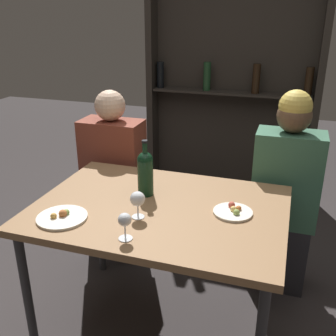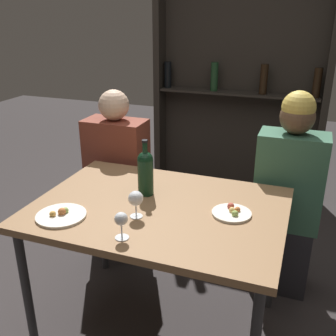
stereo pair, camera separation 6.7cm
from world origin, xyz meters
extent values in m
plane|color=#332D2D|center=(0.00, 0.00, 0.00)|extent=(10.00, 10.00, 0.00)
cube|color=olive|center=(0.00, 0.00, 0.74)|extent=(1.22, 0.88, 0.04)
cylinder|color=#2D2D30|center=(-0.55, -0.38, 0.36)|extent=(0.04, 0.04, 0.73)
cylinder|color=#2D2D30|center=(-0.55, 0.38, 0.36)|extent=(0.04, 0.04, 0.73)
cylinder|color=#2D2D30|center=(0.55, 0.38, 0.36)|extent=(0.04, 0.04, 0.73)
cube|color=#28231E|center=(0.00, 2.06, 1.09)|extent=(1.51, 0.02, 2.18)
cube|color=#28231E|center=(-0.76, 1.96, 1.09)|extent=(0.06, 0.18, 2.18)
cube|color=#28231E|center=(0.76, 1.96, 1.09)|extent=(0.06, 0.18, 2.18)
cube|color=#28231E|center=(0.00, 1.96, 0.95)|extent=(1.43, 0.18, 0.02)
cylinder|color=black|center=(-0.67, 1.97, 1.08)|extent=(0.07, 0.07, 0.24)
cylinder|color=#19381E|center=(-0.22, 1.96, 1.09)|extent=(0.07, 0.07, 0.26)
cylinder|color=black|center=(0.23, 1.96, 1.09)|extent=(0.07, 0.07, 0.26)
cylinder|color=black|center=(0.67, 1.95, 1.08)|extent=(0.07, 0.07, 0.25)
cylinder|color=black|center=(-0.11, 0.10, 0.86)|extent=(0.08, 0.08, 0.19)
sphere|color=black|center=(-0.11, 0.10, 0.95)|extent=(0.08, 0.08, 0.08)
cylinder|color=black|center=(-0.11, 0.10, 1.00)|extent=(0.03, 0.03, 0.09)
cylinder|color=black|center=(-0.11, 0.10, 1.05)|extent=(0.03, 0.03, 0.01)
cylinder|color=silver|center=(-0.04, -0.33, 0.76)|extent=(0.06, 0.06, 0.00)
cylinder|color=silver|center=(-0.04, -0.33, 0.80)|extent=(0.01, 0.01, 0.07)
sphere|color=silver|center=(-0.04, -0.33, 0.85)|extent=(0.06, 0.06, 0.06)
cylinder|color=silver|center=(-0.06, -0.14, 0.76)|extent=(0.06, 0.06, 0.00)
cylinder|color=silver|center=(-0.06, -0.14, 0.80)|extent=(0.01, 0.01, 0.07)
sphere|color=silver|center=(-0.06, -0.14, 0.86)|extent=(0.07, 0.07, 0.07)
cylinder|color=silver|center=(-0.39, -0.26, 0.77)|extent=(0.23, 0.23, 0.01)
sphere|color=#99B256|center=(-0.38, -0.23, 0.78)|extent=(0.03, 0.03, 0.03)
sphere|color=gold|center=(-0.41, -0.28, 0.78)|extent=(0.03, 0.03, 0.03)
sphere|color=#C67038|center=(-0.38, -0.25, 0.78)|extent=(0.04, 0.04, 0.04)
cylinder|color=silver|center=(0.35, 0.04, 0.77)|extent=(0.19, 0.19, 0.01)
sphere|color=#E5BC66|center=(0.35, 0.04, 0.78)|extent=(0.03, 0.03, 0.03)
sphere|color=#B74C3D|center=(0.34, 0.08, 0.78)|extent=(0.03, 0.03, 0.03)
sphere|color=#99B256|center=(0.37, 0.01, 0.78)|extent=(0.03, 0.03, 0.03)
sphere|color=#C67038|center=(0.38, 0.06, 0.78)|extent=(0.03, 0.03, 0.03)
cube|color=#26262B|center=(-0.54, 0.60, 0.23)|extent=(0.36, 0.22, 0.45)
cube|color=brown|center=(-0.54, 0.60, 0.72)|extent=(0.40, 0.22, 0.54)
sphere|color=beige|center=(-0.54, 0.60, 1.09)|extent=(0.20, 0.20, 0.20)
cube|color=#26262B|center=(0.58, 0.60, 0.23)|extent=(0.34, 0.22, 0.45)
cube|color=#38664C|center=(0.58, 0.60, 0.73)|extent=(0.38, 0.22, 0.57)
sphere|color=brown|center=(0.58, 0.60, 1.11)|extent=(0.19, 0.19, 0.19)
sphere|color=gold|center=(0.58, 0.60, 1.17)|extent=(0.18, 0.18, 0.18)
camera|label=1|loc=(0.57, -1.62, 1.66)|focal=42.00mm
camera|label=2|loc=(0.63, -1.60, 1.66)|focal=42.00mm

